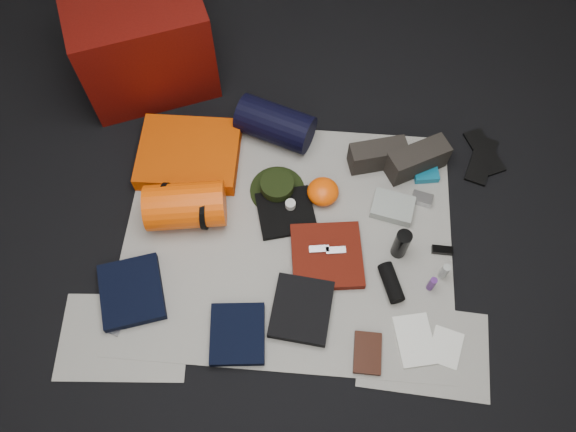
# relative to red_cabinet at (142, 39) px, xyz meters

# --- Properties ---
(floor) EXTENTS (4.50, 4.50, 0.02)m
(floor) POSITION_rel_red_cabinet_xyz_m (0.86, -0.97, -0.29)
(floor) COLOR black
(floor) RESTS_ON ground
(newspaper_mat) EXTENTS (1.60, 1.30, 0.01)m
(newspaper_mat) POSITION_rel_red_cabinet_xyz_m (0.86, -0.97, -0.28)
(newspaper_mat) COLOR #B8B6AA
(newspaper_mat) RESTS_ON floor
(newspaper_sheet_front_left) EXTENTS (0.61, 0.44, 0.00)m
(newspaper_sheet_front_left) POSITION_rel_red_cabinet_xyz_m (0.16, -1.52, -0.28)
(newspaper_sheet_front_left) COLOR #B8B6AA
(newspaper_sheet_front_left) RESTS_ON floor
(newspaper_sheet_front_right) EXTENTS (0.60, 0.43, 0.00)m
(newspaper_sheet_front_right) POSITION_rel_red_cabinet_xyz_m (1.51, -1.47, -0.28)
(newspaper_sheet_front_right) COLOR #B8B6AA
(newspaper_sheet_front_right) RESTS_ON floor
(red_cabinet) EXTENTS (0.84, 0.78, 0.56)m
(red_cabinet) POSITION_rel_red_cabinet_xyz_m (0.00, 0.00, 0.00)
(red_cabinet) COLOR #520A06
(red_cabinet) RESTS_ON floor
(sleeping_pad) EXTENTS (0.52, 0.43, 0.09)m
(sleeping_pad) POSITION_rel_red_cabinet_xyz_m (0.31, -0.56, -0.23)
(sleeping_pad) COLOR #D54402
(sleeping_pad) RESTS_ON newspaper_mat
(stuff_sack) EXTENTS (0.41, 0.28, 0.22)m
(stuff_sack) POSITION_rel_red_cabinet_xyz_m (0.35, -0.89, -0.16)
(stuff_sack) COLOR #FD4E04
(stuff_sack) RESTS_ON newspaper_mat
(sack_strap_left) EXTENTS (0.02, 0.22, 0.22)m
(sack_strap_left) POSITION_rel_red_cabinet_xyz_m (0.25, -0.89, -0.17)
(sack_strap_left) COLOR black
(sack_strap_left) RESTS_ON newspaper_mat
(sack_strap_right) EXTENTS (0.03, 0.22, 0.22)m
(sack_strap_right) POSITION_rel_red_cabinet_xyz_m (0.45, -0.89, -0.17)
(sack_strap_right) COLOR black
(sack_strap_right) RESTS_ON newspaper_mat
(navy_duffel) EXTENTS (0.44, 0.32, 0.21)m
(navy_duffel) POSITION_rel_red_cabinet_xyz_m (0.74, -0.37, -0.17)
(navy_duffel) COLOR black
(navy_duffel) RESTS_ON newspaper_mat
(boonie_brim) EXTENTS (0.37, 0.37, 0.01)m
(boonie_brim) POSITION_rel_red_cabinet_xyz_m (0.78, -0.71, -0.27)
(boonie_brim) COLOR black
(boonie_brim) RESTS_ON newspaper_mat
(boonie_crown) EXTENTS (0.17, 0.17, 0.08)m
(boonie_crown) POSITION_rel_red_cabinet_xyz_m (0.78, -0.71, -0.23)
(boonie_crown) COLOR black
(boonie_crown) RESTS_ON boonie_brim
(hiking_boot_left) EXTENTS (0.31, 0.18, 0.15)m
(hiking_boot_left) POSITION_rel_red_cabinet_xyz_m (1.28, -0.50, -0.20)
(hiking_boot_left) COLOR black
(hiking_boot_left) RESTS_ON newspaper_mat
(hiking_boot_right) EXTENTS (0.33, 0.25, 0.16)m
(hiking_boot_right) POSITION_rel_red_cabinet_xyz_m (1.48, -0.52, -0.20)
(hiking_boot_right) COLOR black
(hiking_boot_right) RESTS_ON newspaper_mat
(flip_flop_left) EXTENTS (0.21, 0.30, 0.02)m
(flip_flop_left) POSITION_rel_red_cabinet_xyz_m (1.86, -0.39, -0.27)
(flip_flop_left) COLOR black
(flip_flop_left) RESTS_ON floor
(flip_flop_right) EXTENTS (0.20, 0.31, 0.02)m
(flip_flop_right) POSITION_rel_red_cabinet_xyz_m (1.84, -0.44, -0.27)
(flip_flop_right) COLOR black
(flip_flop_right) RESTS_ON floor
(trousers_navy_a) EXTENTS (0.37, 0.39, 0.05)m
(trousers_navy_a) POSITION_rel_red_cabinet_xyz_m (0.16, -1.32, -0.25)
(trousers_navy_a) COLOR black
(trousers_navy_a) RESTS_ON newspaper_mat
(trousers_navy_b) EXTENTS (0.27, 0.30, 0.04)m
(trousers_navy_b) POSITION_rel_red_cabinet_xyz_m (0.67, -1.47, -0.25)
(trousers_navy_b) COLOR black
(trousers_navy_b) RESTS_ON newspaper_mat
(trousers_charcoal) EXTENTS (0.29, 0.33, 0.05)m
(trousers_charcoal) POSITION_rel_red_cabinet_xyz_m (0.95, -1.34, -0.25)
(trousers_charcoal) COLOR black
(trousers_charcoal) RESTS_ON newspaper_mat
(black_tshirt) EXTENTS (0.33, 0.32, 0.03)m
(black_tshirt) POSITION_rel_red_cabinet_xyz_m (0.84, -0.84, -0.26)
(black_tshirt) COLOR black
(black_tshirt) RESTS_ON newspaper_mat
(red_shirt) EXTENTS (0.38, 0.38, 0.04)m
(red_shirt) POSITION_rel_red_cabinet_xyz_m (1.05, -1.06, -0.25)
(red_shirt) COLOR #581309
(red_shirt) RESTS_ON newspaper_mat
(orange_stuff_sack) EXTENTS (0.20, 0.20, 0.11)m
(orange_stuff_sack) POSITION_rel_red_cabinet_xyz_m (1.01, -0.73, -0.22)
(orange_stuff_sack) COLOR #FD4E04
(orange_stuff_sack) RESTS_ON newspaper_mat
(first_aid_pouch) EXTENTS (0.23, 0.19, 0.05)m
(first_aid_pouch) POSITION_rel_red_cabinet_xyz_m (1.37, -0.77, -0.25)
(first_aid_pouch) COLOR gray
(first_aid_pouch) RESTS_ON newspaper_mat
(water_bottle) EXTENTS (0.09, 0.09, 0.19)m
(water_bottle) POSITION_rel_red_cabinet_xyz_m (1.40, -1.00, -0.18)
(water_bottle) COLOR black
(water_bottle) RESTS_ON newspaper_mat
(speaker) EXTENTS (0.13, 0.20, 0.07)m
(speaker) POSITION_rel_red_cabinet_xyz_m (1.36, -1.18, -0.24)
(speaker) COLOR black
(speaker) RESTS_ON newspaper_mat
(compact_camera) EXTENTS (0.11, 0.09, 0.04)m
(compact_camera) POSITION_rel_red_cabinet_xyz_m (1.52, -0.71, -0.25)
(compact_camera) COLOR #BCBDC2
(compact_camera) RESTS_ON newspaper_mat
(cyan_case) EXTENTS (0.14, 0.10, 0.04)m
(cyan_case) POSITION_rel_red_cabinet_xyz_m (1.54, -0.57, -0.26)
(cyan_case) COLOR #0D6586
(cyan_case) RESTS_ON newspaper_mat
(toiletry_purple) EXTENTS (0.04, 0.04, 0.10)m
(toiletry_purple) POSITION_rel_red_cabinet_xyz_m (1.54, -1.17, -0.23)
(toiletry_purple) COLOR #502370
(toiletry_purple) RESTS_ON newspaper_mat
(toiletry_clear) EXTENTS (0.05, 0.05, 0.11)m
(toiletry_clear) POSITION_rel_red_cabinet_xyz_m (1.60, -1.11, -0.22)
(toiletry_clear) COLOR #9EA39E
(toiletry_clear) RESTS_ON newspaper_mat
(paperback_book) EXTENTS (0.12, 0.19, 0.03)m
(paperback_book) POSITION_rel_red_cabinet_xyz_m (1.26, -1.51, -0.26)
(paperback_book) COLOR black
(paperback_book) RESTS_ON newspaper_mat
(map_booklet) EXTENTS (0.21, 0.26, 0.01)m
(map_booklet) POSITION_rel_red_cabinet_xyz_m (1.47, -1.43, -0.27)
(map_booklet) COLOR silver
(map_booklet) RESTS_ON newspaper_mat
(map_printout) EXTENTS (0.17, 0.20, 0.01)m
(map_printout) POSITION_rel_red_cabinet_xyz_m (1.61, -1.45, -0.27)
(map_printout) COLOR silver
(map_printout) RESTS_ON newspaper_mat
(sunglasses) EXTENTS (0.10, 0.04, 0.02)m
(sunglasses) POSITION_rel_red_cabinet_xyz_m (1.61, -0.98, -0.26)
(sunglasses) COLOR black
(sunglasses) RESTS_ON newspaper_mat
(key_cluster) EXTENTS (0.08, 0.08, 0.01)m
(key_cluster) POSITION_rel_red_cabinet_xyz_m (0.11, -1.49, -0.27)
(key_cluster) COLOR #BCBDC2
(key_cluster) RESTS_ON newspaper_mat
(tape_roll) EXTENTS (0.05, 0.05, 0.04)m
(tape_roll) POSITION_rel_red_cabinet_xyz_m (0.86, -0.81, -0.23)
(tape_roll) COLOR beige
(tape_roll) RESTS_ON black_tshirt
(energy_bar_a) EXTENTS (0.10, 0.05, 0.01)m
(energy_bar_a) POSITION_rel_red_cabinet_xyz_m (1.01, -1.04, -0.22)
(energy_bar_a) COLOR #BCBDC2
(energy_bar_a) RESTS_ON red_shirt
(energy_bar_b) EXTENTS (0.10, 0.05, 0.01)m
(energy_bar_b) POSITION_rel_red_cabinet_xyz_m (1.09, -1.04, -0.22)
(energy_bar_b) COLOR #BCBDC2
(energy_bar_b) RESTS_ON red_shirt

